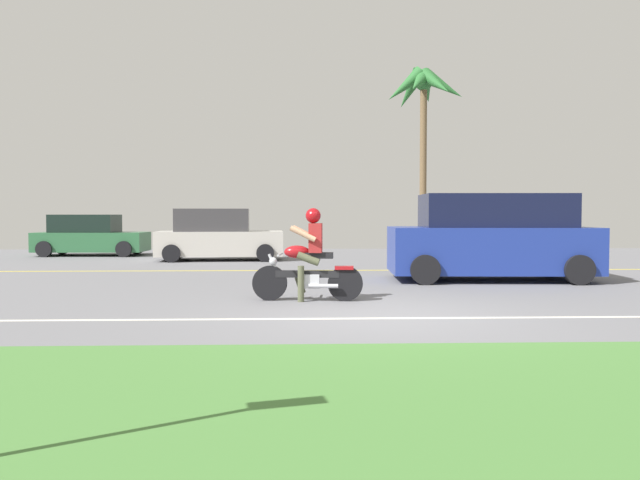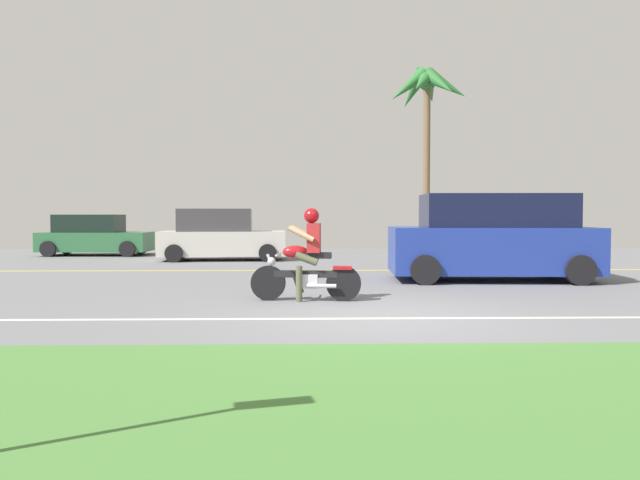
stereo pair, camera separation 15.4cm
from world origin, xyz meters
TOP-DOWN VIEW (x-y plane):
  - ground at (0.00, 3.00)m, footprint 56.00×30.00m
  - grass_median at (0.00, -4.10)m, footprint 56.00×3.80m
  - lane_line_near at (0.00, -0.17)m, footprint 50.40×0.12m
  - lane_line_far at (0.00, 7.56)m, footprint 50.40×0.12m
  - motorcyclist at (-1.02, 1.72)m, footprint 1.91×0.63m
  - suv_nearby at (3.20, 4.98)m, footprint 4.76×2.33m
  - parked_car_0 at (-8.69, 13.88)m, footprint 3.89×1.88m
  - parked_car_1 at (-3.78, 11.39)m, footprint 4.11×2.01m
  - palm_tree_0 at (3.62, 15.05)m, footprint 3.21×3.20m

SIDE VIEW (x-z plane):
  - ground at x=0.00m, z-range -0.04..0.00m
  - lane_line_near at x=0.00m, z-range 0.00..0.01m
  - lane_line_far at x=0.00m, z-range 0.00..0.01m
  - grass_median at x=0.00m, z-range 0.00..0.06m
  - motorcyclist at x=-1.02m, z-range -0.12..1.48m
  - parked_car_0 at x=-8.69m, z-range -0.05..1.43m
  - parked_car_1 at x=-3.78m, z-range -0.06..1.61m
  - suv_nearby at x=3.20m, z-range -0.03..1.92m
  - palm_tree_0 at x=3.62m, z-range 2.47..9.66m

